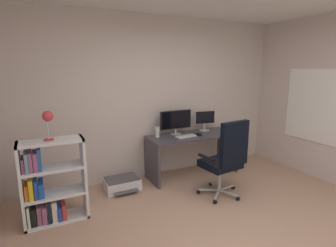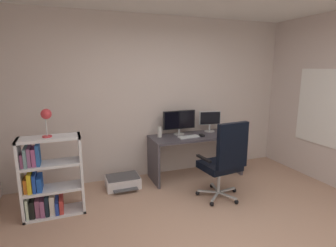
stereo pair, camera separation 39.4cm
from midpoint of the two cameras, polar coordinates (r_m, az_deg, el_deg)
wall_back at (r=4.55m, az=-0.18°, el=5.47°), size 4.81×0.10×2.67m
window_pane at (r=4.92m, az=33.75°, el=2.57°), size 0.01×1.20×1.13m
window_frame at (r=4.91m, az=33.70°, el=2.57°), size 0.02×1.28×1.21m
desk at (r=4.60m, az=8.44°, el=-4.72°), size 1.56×0.60×0.72m
monitor_main at (r=4.51m, az=4.91°, el=0.58°), size 0.57×0.18×0.41m
monitor_secondary at (r=4.80m, az=11.26°, el=0.84°), size 0.39×0.18×0.36m
keyboard at (r=4.39m, az=7.00°, el=-2.86°), size 0.35×0.15×0.02m
computer_mouse at (r=4.48m, az=9.75°, el=-2.54°), size 0.06×0.10×0.03m
desktop_speaker at (r=4.36m, az=0.79°, el=-1.85°), size 0.07×0.07×0.17m
office_chair at (r=3.81m, az=14.96°, el=-7.35°), size 0.64×0.63×1.14m
bookshelf at (r=3.64m, az=-21.69°, el=-11.51°), size 0.73×0.30×1.02m
desk_lamp at (r=3.41m, az=-21.58°, el=1.40°), size 0.13×0.12×0.34m
printer at (r=4.29m, az=-6.97°, el=-12.27°), size 0.52×0.44×0.19m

